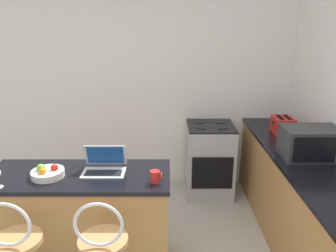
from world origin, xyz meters
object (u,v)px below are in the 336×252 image
at_px(toaster, 283,125).
at_px(laptop, 105,165).
at_px(mug_red, 156,177).
at_px(microwave, 312,143).
at_px(fruit_bowl, 48,173).
at_px(stove_range, 210,160).

bearing_deg(toaster, laptop, -151.85).
bearing_deg(mug_red, microwave, 19.41).
relative_size(microwave, toaster, 1.96).
height_order(toaster, fruit_bowl, toaster).
xyz_separation_m(toaster, mug_red, (-1.36, -1.16, -0.05)).
xyz_separation_m(stove_range, mug_red, (-0.61, -1.47, 0.50)).
distance_m(stove_range, mug_red, 1.67).
height_order(microwave, toaster, microwave).
bearing_deg(stove_range, toaster, -22.28).
relative_size(laptop, stove_range, 0.38).
height_order(stove_range, mug_red, mug_red).
height_order(microwave, fruit_bowl, microwave).
distance_m(toaster, mug_red, 1.79).
bearing_deg(fruit_bowl, laptop, 14.64).
bearing_deg(toaster, fruit_bowl, -154.28).
bearing_deg(microwave, toaster, 92.48).
bearing_deg(microwave, laptop, -171.14).
bearing_deg(stove_range, microwave, -51.54).
height_order(laptop, mug_red, laptop).
height_order(laptop, toaster, laptop).
xyz_separation_m(stove_range, fruit_bowl, (-1.47, -1.38, 0.48)).
bearing_deg(fruit_bowl, microwave, 9.99).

